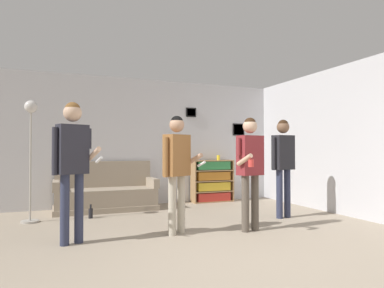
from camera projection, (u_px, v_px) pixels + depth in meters
The scene contains 12 objects.
ground_plane at pixel (255, 271), 3.28m from camera, with size 20.00×20.00×0.00m, color gray.
wall_back at pixel (146, 142), 7.40m from camera, with size 8.38×0.08×2.70m.
wall_right at pixel (330, 140), 6.44m from camera, with size 0.06×6.77×2.70m.
couch at pixel (106, 194), 6.67m from camera, with size 1.94×0.80×0.94m.
bookshelf at pixel (212, 181), 7.73m from camera, with size 0.95×0.30×0.94m.
floor_lamp at pixel (31, 136), 5.53m from camera, with size 0.28×0.28×1.97m.
person_player_foreground_left at pixel (72, 156), 4.25m from camera, with size 0.58×0.42×1.76m.
person_player_foreground_center at pixel (177, 162), 4.75m from camera, with size 0.59×0.38×1.64m.
person_watcher_holding_cup at pixel (250, 161), 4.93m from camera, with size 0.49×0.47×1.64m.
person_spectator_near_bookshelf at pixel (283, 157), 5.89m from camera, with size 0.50×0.25×1.69m.
bottle_on_floor at pixel (91, 213), 5.84m from camera, with size 0.07×0.07×0.24m.
drinking_cup at pixel (218, 158), 7.79m from camera, with size 0.07×0.07×0.11m.
Camera 1 is at (-1.77, -2.85, 1.16)m, focal length 32.00 mm.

